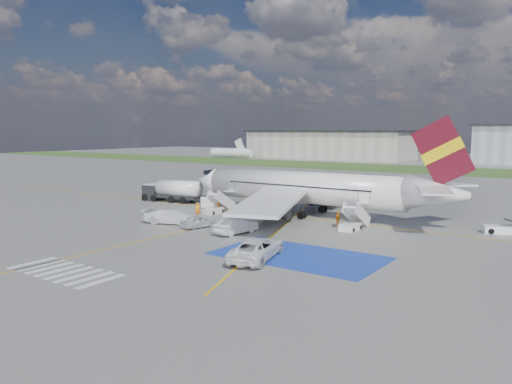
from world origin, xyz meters
TOP-DOWN VIEW (x-y plane):
  - ground at (0.00, 0.00)m, footprint 400.00×400.00m
  - grass_strip at (0.00, 95.00)m, footprint 400.00×30.00m
  - taxiway_line_main at (0.00, 12.00)m, footprint 120.00×0.20m
  - taxiway_line_cross at (-5.00, -10.00)m, footprint 0.20×60.00m
  - taxiway_line_diag at (0.00, 12.00)m, footprint 20.71×56.45m
  - staging_box at (10.00, -4.00)m, footprint 14.00×8.00m
  - crosswalk at (-1.80, -18.00)m, footprint 9.00×4.00m
  - terminal_west at (-55.00, 130.00)m, footprint 60.00×22.00m
  - airliner at (1.51, 14.00)m, footprint 36.81×32.95m
  - airstairs_fwd at (-9.50, 8.70)m, footprint 1.90×5.20m
  - airstairs_aft at (9.00, 8.70)m, footprint 1.90×5.20m
  - fuel_tanker at (-21.13, 12.94)m, footprint 9.58×3.73m
  - gpu_cart at (-12.44, 11.11)m, footprint 2.29×1.72m
  - belt_loader at (22.79, 16.01)m, footprint 5.15×3.35m
  - car_silver_a at (-4.89, 0.23)m, footprint 2.24×4.18m
  - car_silver_b at (0.33, 0.12)m, footprint 2.33×5.15m
  - van_white_a at (7.65, -6.70)m, footprint 4.37×6.58m
  - van_white_b at (-8.40, 0.54)m, footprint 6.08×4.03m
  - crew_fwd at (-9.55, 5.44)m, footprint 0.75×0.73m
  - crew_nose at (-10.36, 10.13)m, footprint 0.91×1.02m
  - crew_aft at (6.87, 9.82)m, footprint 0.42×0.94m

SIDE VIEW (x-z plane):
  - ground at x=0.00m, z-range 0.00..0.00m
  - grass_strip at x=0.00m, z-range 0.00..0.01m
  - taxiway_line_main at x=0.00m, z-range 0.00..0.01m
  - taxiway_line_cross at x=-5.00m, z-range 0.00..0.01m
  - taxiway_line_diag at x=0.00m, z-range 0.00..0.01m
  - staging_box at x=10.00m, z-range 0.00..0.01m
  - crosswalk at x=-1.80m, z-range 0.00..0.01m
  - belt_loader at x=22.79m, z-range -0.38..1.13m
  - airstairs_fwd at x=-9.50m, z-range -1.18..2.42m
  - airstairs_aft at x=9.00m, z-range -1.18..2.42m
  - car_silver_a at x=-4.89m, z-range 0.00..1.35m
  - gpu_cart at x=-12.44m, z-range -0.09..1.64m
  - crew_aft at x=6.87m, z-range 0.00..1.58m
  - car_silver_b at x=0.33m, z-range 0.00..1.64m
  - crew_fwd at x=-9.55m, z-range 0.00..1.74m
  - crew_nose at x=-10.36m, z-range 0.00..1.74m
  - van_white_b at x=-8.40m, z-range 0.00..2.21m
  - van_white_a at x=7.65m, z-range 0.00..2.26m
  - fuel_tanker at x=-21.13m, z-range -0.25..2.93m
  - airliner at x=1.51m, z-range -2.57..9.35m
  - terminal_west at x=-55.00m, z-range 0.00..10.00m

